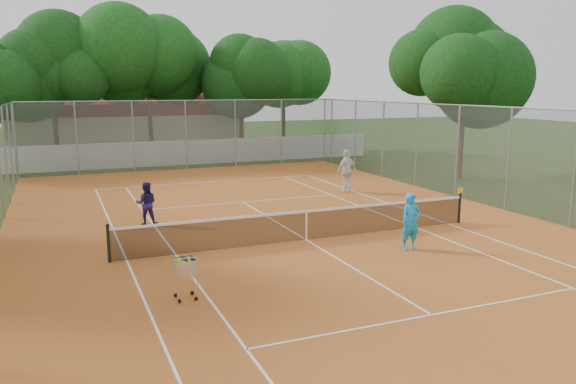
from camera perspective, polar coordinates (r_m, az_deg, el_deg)
name	(u,v)px	position (r m, az deg, el deg)	size (l,w,h in m)	color
ground	(306,241)	(17.72, 1.87, -4.96)	(120.00, 120.00, 0.00)	#1B340E
court_pad	(306,240)	(17.72, 1.87, -4.93)	(18.00, 34.00, 0.02)	#B96123
court_lines	(306,240)	(17.72, 1.87, -4.89)	(10.98, 23.78, 0.01)	white
tennis_net	(306,225)	(17.59, 1.88, -3.36)	(11.88, 0.10, 0.98)	black
perimeter_fence	(307,178)	(17.29, 1.91, 1.43)	(18.00, 34.00, 4.00)	slate
boundary_wall	(180,153)	(35.48, -10.95, 3.93)	(26.00, 0.30, 1.50)	white
clubhouse	(126,121)	(44.89, -16.17, 6.93)	(16.40, 9.00, 4.40)	beige
tropical_trees	(168,83)	(38.20, -12.11, 10.75)	(29.00, 19.00, 10.00)	black
player_near	(411,222)	(16.87, 12.36, -2.97)	(0.62, 0.41, 1.69)	#198FD7
player_far_left	(146,203)	(20.13, -14.20, -1.13)	(0.73, 0.57, 1.51)	#1D194D
player_far_right	(347,171)	(25.73, 6.00, 2.16)	(1.15, 0.48, 1.96)	silver
ball_hopper	(185,277)	(12.98, -10.41, -8.52)	(0.50, 0.50, 1.04)	silver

